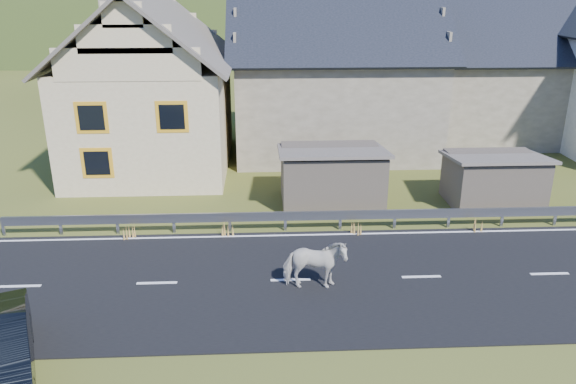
{
  "coord_description": "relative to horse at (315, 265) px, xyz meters",
  "views": [
    {
      "loc": [
        -4.78,
        -14.92,
        8.42
      ],
      "look_at": [
        -4.0,
        1.5,
        2.32
      ],
      "focal_mm": 35.0,
      "sensor_mm": 36.0,
      "label": 1
    }
  ],
  "objects": [
    {
      "name": "ground",
      "position": [
        3.33,
        0.51,
        -0.81
      ],
      "size": [
        160.0,
        160.0,
        0.0
      ],
      "primitive_type": "plane",
      "color": "#363D14",
      "rests_on": "ground"
    },
    {
      "name": "road",
      "position": [
        3.33,
        0.51,
        -0.79
      ],
      "size": [
        60.0,
        7.0,
        0.04
      ],
      "primitive_type": "cube",
      "color": "black",
      "rests_on": "ground"
    },
    {
      "name": "lane_markings",
      "position": [
        3.33,
        0.51,
        -0.77
      ],
      "size": [
        60.0,
        6.6,
        0.01
      ],
      "primitive_type": "cube",
      "color": "silver",
      "rests_on": "road"
    },
    {
      "name": "guardrail",
      "position": [
        3.33,
        4.2,
        -0.25
      ],
      "size": [
        28.1,
        0.09,
        0.75
      ],
      "color": "#93969B",
      "rests_on": "ground"
    },
    {
      "name": "shed_left",
      "position": [
        1.33,
        7.01,
        0.29
      ],
      "size": [
        4.3,
        3.3,
        2.4
      ],
      "primitive_type": "cube",
      "color": "brown",
      "rests_on": "ground"
    },
    {
      "name": "shed_right",
      "position": [
        7.83,
        6.51,
        0.19
      ],
      "size": [
        3.8,
        2.9,
        2.2
      ],
      "primitive_type": "cube",
      "color": "brown",
      "rests_on": "ground"
    },
    {
      "name": "house_cream",
      "position": [
        -6.68,
        12.51,
        3.55
      ],
      "size": [
        7.8,
        9.8,
        8.3
      ],
      "color": "beige",
      "rests_on": "ground"
    },
    {
      "name": "house_stone_a",
      "position": [
        2.33,
        15.51,
        3.82
      ],
      "size": [
        10.8,
        9.8,
        8.9
      ],
      "color": "#9E937C",
      "rests_on": "ground"
    },
    {
      "name": "house_stone_b",
      "position": [
        12.33,
        17.51,
        3.42
      ],
      "size": [
        9.8,
        8.8,
        8.1
      ],
      "color": "#9E937C",
      "rests_on": "ground"
    },
    {
      "name": "mountain",
      "position": [
        8.33,
        180.51,
        -20.81
      ],
      "size": [
        440.0,
        280.0,
        260.0
      ],
      "primitive_type": "ellipsoid",
      "color": "#1F3614",
      "rests_on": "ground"
    },
    {
      "name": "horse",
      "position": [
        0.0,
        0.0,
        0.0
      ],
      "size": [
        0.9,
        1.86,
        1.54
      ],
      "primitive_type": "imported",
      "rotation": [
        0.0,
        0.0,
        1.53
      ],
      "color": "beige",
      "rests_on": "road"
    }
  ]
}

